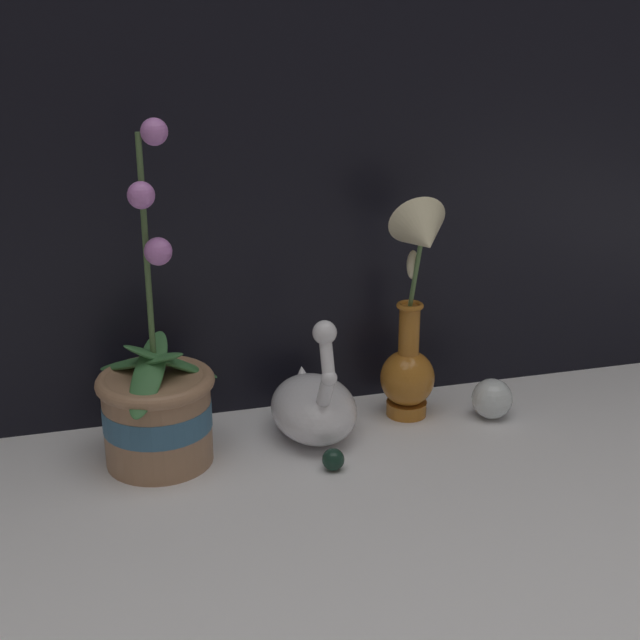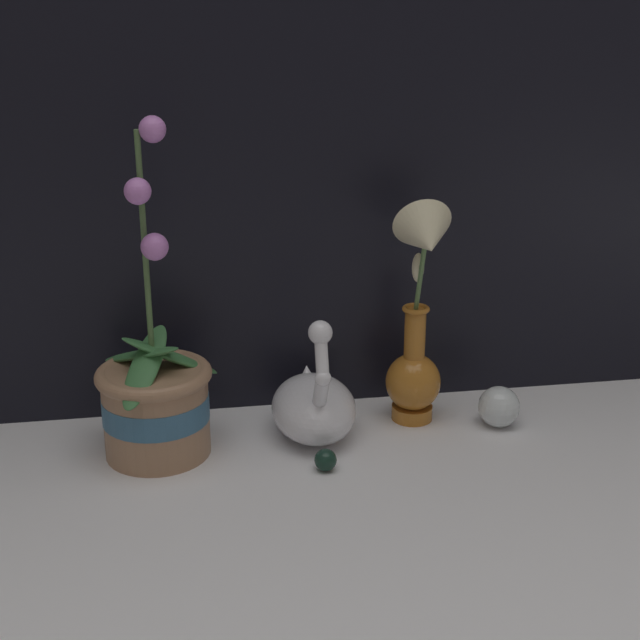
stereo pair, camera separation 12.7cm
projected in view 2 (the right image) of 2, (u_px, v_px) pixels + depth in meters
ground_plane at (335, 477)px, 1.22m from camera, size 2.80×2.80×0.00m
window_backdrop at (305, 11)px, 1.25m from camera, size 2.80×0.03×1.20m
orchid_potted_plant at (155, 397)px, 1.26m from camera, size 0.18×0.19×0.48m
swan_figurine at (313, 404)px, 1.32m from camera, size 0.12×0.19×0.20m
blue_vase at (418, 331)px, 1.32m from camera, size 0.09×0.13×0.35m
glass_sphere at (499, 407)px, 1.36m from camera, size 0.06×0.06×0.06m
glass_bauble at (326, 460)px, 1.23m from camera, size 0.03×0.03×0.03m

